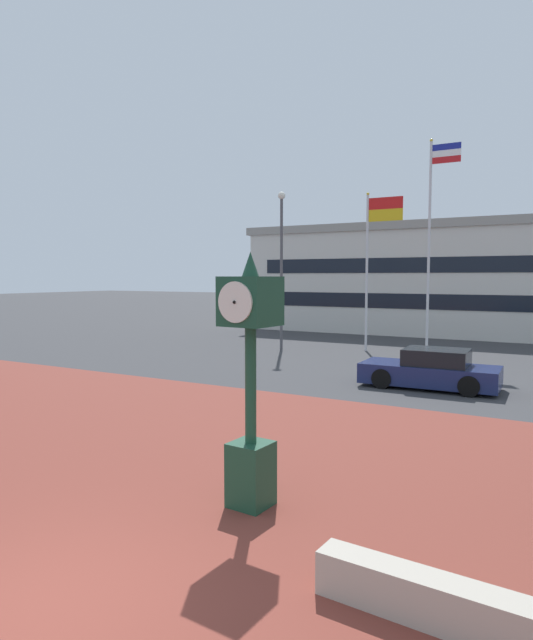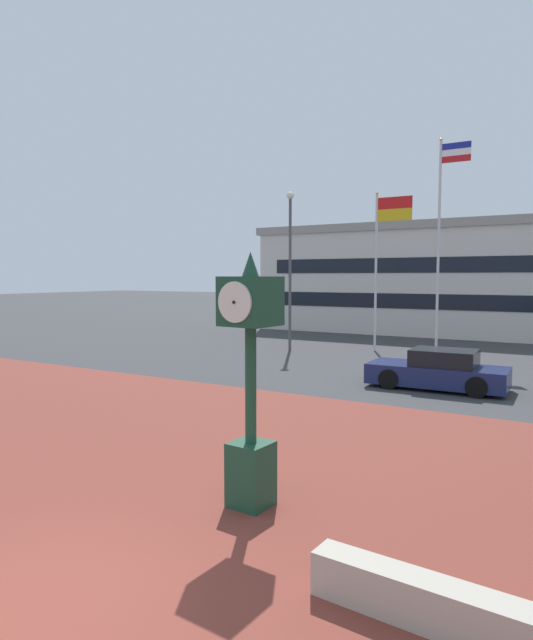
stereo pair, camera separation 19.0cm
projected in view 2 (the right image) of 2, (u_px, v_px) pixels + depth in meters
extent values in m
plane|color=#38383A|center=(30.00, 608.00, 5.96)|extent=(200.00, 200.00, 0.00)
cube|color=brown|center=(220.00, 496.00, 9.00)|extent=(44.00, 15.09, 0.01)
cube|color=#ADA393|center=(460.00, 614.00, 5.44)|extent=(3.22, 0.63, 0.50)
cube|color=#19422D|center=(251.00, 474.00, 8.58)|extent=(0.64, 0.64, 1.02)
cylinder|color=#19422D|center=(251.00, 385.00, 8.47)|extent=(0.18, 0.18, 1.83)
cube|color=#19422D|center=(251.00, 301.00, 8.37)|extent=(0.81, 0.81, 0.75)
cylinder|color=silver|center=(265.00, 300.00, 8.69)|extent=(0.61, 0.08, 0.61)
sphere|color=black|center=(266.00, 300.00, 8.70)|extent=(0.05, 0.05, 0.05)
cylinder|color=silver|center=(235.00, 302.00, 8.05)|extent=(0.61, 0.08, 0.61)
sphere|color=black|center=(234.00, 302.00, 8.03)|extent=(0.05, 0.05, 0.05)
cone|color=#19422D|center=(250.00, 264.00, 8.32)|extent=(0.26, 0.26, 0.38)
cube|color=navy|center=(437.00, 375.00, 17.59)|extent=(4.33, 1.86, 0.64)
cube|color=black|center=(444.00, 358.00, 17.44)|extent=(2.01, 1.55, 0.56)
cylinder|color=black|center=(389.00, 379.00, 17.54)|extent=(0.65, 0.24, 0.64)
cylinder|color=black|center=(402.00, 371.00, 18.95)|extent=(0.65, 0.24, 0.64)
cylinder|color=black|center=(477.00, 387.00, 16.25)|extent=(0.65, 0.24, 0.64)
cylinder|color=black|center=(484.00, 378.00, 17.66)|extent=(0.65, 0.24, 0.64)
cylinder|color=silver|center=(376.00, 274.00, 26.24)|extent=(0.12, 0.12, 7.46)
sphere|color=gold|center=(377.00, 194.00, 25.94)|extent=(0.14, 0.14, 0.14)
cube|color=red|center=(395.00, 203.00, 25.53)|extent=(1.63, 0.02, 0.55)
cube|color=gold|center=(395.00, 215.00, 25.57)|extent=(1.63, 0.02, 0.55)
cylinder|color=silver|center=(438.00, 250.00, 24.67)|extent=(0.12, 0.12, 9.60)
sphere|color=gold|center=(441.00, 139.00, 24.29)|extent=(0.14, 0.14, 0.14)
cube|color=navy|center=(457.00, 146.00, 23.97)|extent=(1.23, 0.02, 0.28)
cube|color=white|center=(456.00, 152.00, 23.99)|extent=(1.23, 0.02, 0.28)
cube|color=red|center=(456.00, 159.00, 24.01)|extent=(1.23, 0.02, 0.28)
cube|color=beige|center=(480.00, 282.00, 36.51)|extent=(26.41, 12.91, 6.41)
cube|color=gray|center=(481.00, 230.00, 36.24)|extent=(26.94, 13.17, 0.50)
cube|color=black|center=(459.00, 302.00, 31.04)|extent=(23.77, 0.04, 0.90)
cube|color=black|center=(460.00, 265.00, 30.88)|extent=(23.77, 0.04, 0.90)
cylinder|color=#4C4C51|center=(290.00, 275.00, 26.40)|extent=(0.14, 0.14, 7.30)
sphere|color=white|center=(290.00, 195.00, 26.10)|extent=(0.36, 0.36, 0.36)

